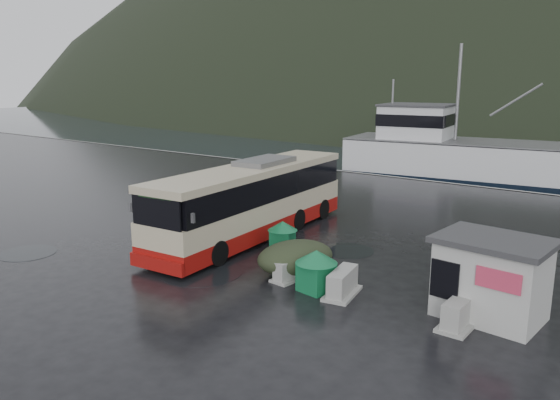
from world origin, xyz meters
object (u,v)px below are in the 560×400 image
Objects in this scene: white_van at (224,216)px; coach_bus at (253,236)px; jersey_barrier_b at (342,295)px; jersey_barrier_a at (290,279)px; fishing_trawler at (495,169)px; waste_bin_left at (316,290)px; dome_tent at (295,272)px; waste_bin_right at (283,250)px; ticket_kiosk at (488,317)px; jersey_barrier_c at (458,326)px.

coach_bus is at bearing -30.43° from white_van.
coach_bus is at bearing 151.82° from jersey_barrier_b.
jersey_barrier_a is 0.05× the size of fishing_trawler.
fishing_trawler is at bearing 94.43° from waste_bin_left.
white_van is 9.39m from dome_tent.
waste_bin_left is at bearing -39.67° from waste_bin_right.
dome_tent is at bearing 161.11° from jersey_barrier_b.
white_van reaches higher than waste_bin_left.
waste_bin_right is at bearing 148.34° from jersey_barrier_b.
waste_bin_right is 0.72× the size of jersey_barrier_b.
jersey_barrier_b is at bearing -160.21° from ticket_kiosk.
ticket_kiosk is at bearing 2.25° from dome_tent.
jersey_barrier_b is 0.06× the size of fishing_trawler.
dome_tent is (4.41, -2.85, 0.00)m from coach_bus.
coach_bus is 3.86× the size of ticket_kiosk.
fishing_trawler reaches higher than dome_tent.
waste_bin_right is at bearing -99.72° from fishing_trawler.
waste_bin_left is 0.83× the size of jersey_barrier_b.
coach_bus is at bearing 159.20° from waste_bin_right.
coach_bus is 5.86m from jersey_barrier_a.
jersey_barrier_a is at bearing 175.49° from jersey_barrier_b.
waste_bin_left is 0.96× the size of jersey_barrier_a.
ticket_kiosk is 30.63m from fishing_trawler.
jersey_barrier_a is at bearing 178.08° from jersey_barrier_c.
jersey_barrier_c is 31.65m from fishing_trawler.
waste_bin_right is at bearing -27.49° from white_van.
coach_bus is 11.78m from ticket_kiosk.
white_van reaches higher than jersey_barrier_b.
waste_bin_left is at bearing -33.53° from dome_tent.
jersey_barrier_b is (-4.54, -1.15, 0.00)m from ticket_kiosk.
coach_bus is 2.17× the size of white_van.
ticket_kiosk is (15.14, -4.56, 0.00)m from white_van.
waste_bin_right is at bearing 130.87° from jersey_barrier_a.
dome_tent is 6.63m from jersey_barrier_c.
white_van is at bearing 168.83° from ticket_kiosk.
jersey_barrier_b is at bearing 11.91° from waste_bin_left.
ticket_kiosk is at bearing -16.73° from coach_bus.
jersey_barrier_b is 30.93m from fishing_trawler.
waste_bin_right is 27.96m from fishing_trawler.
jersey_barrier_c is (14.62, -5.74, 0.00)m from white_van.
white_van is 15.70m from jersey_barrier_c.
jersey_barrier_c is at bearing 1.93° from waste_bin_left.
white_van is at bearing 151.70° from jersey_barrier_b.
jersey_barrier_a is at bearing 164.41° from waste_bin_left.
waste_bin_left reaches higher than waste_bin_right.
jersey_barrier_a is (-1.36, 0.38, 0.00)m from waste_bin_left.
fishing_trawler is (1.24, 27.93, 0.00)m from waste_bin_right.
jersey_barrier_b is (10.60, -5.71, 0.00)m from white_van.
jersey_barrier_a is at bearing -69.47° from dome_tent.
white_van is at bearing 158.57° from jersey_barrier_c.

